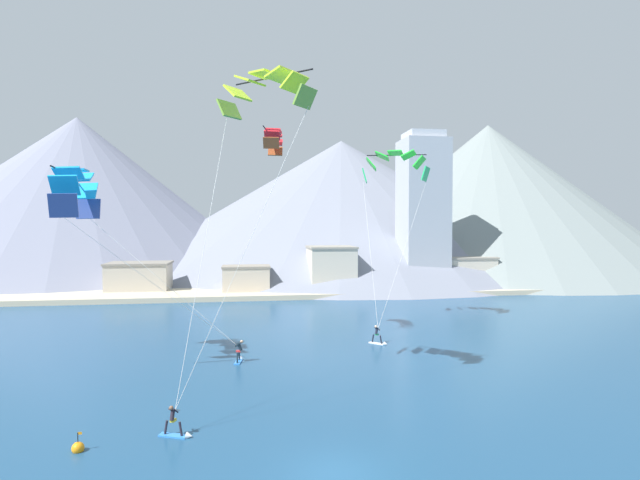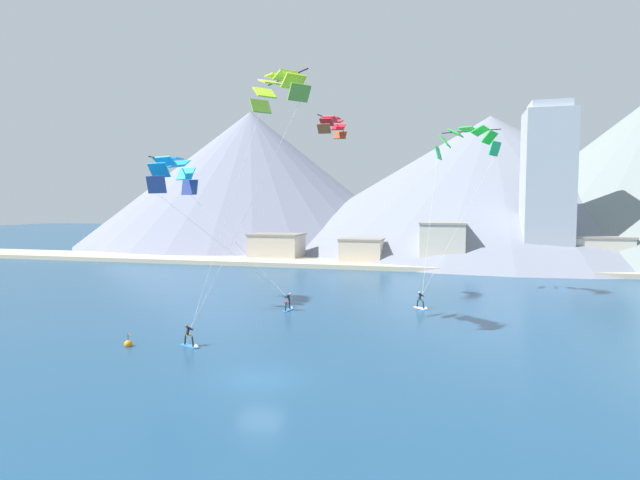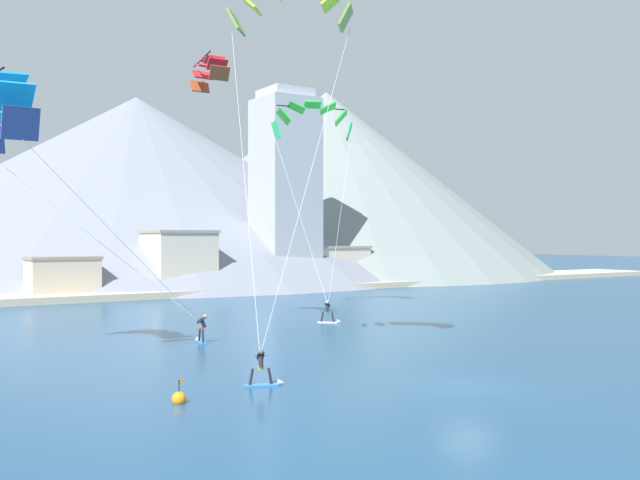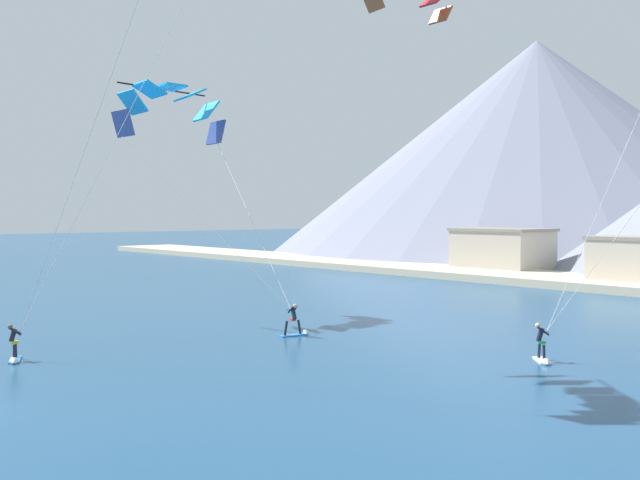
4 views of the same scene
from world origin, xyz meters
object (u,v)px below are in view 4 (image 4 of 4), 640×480
object	(u,v)px
kitesurfer_near_trail	(14,351)
kitesurfer_near_lead	(296,325)
kitesurfer_mid_center	(542,351)
parafoil_kite_near_lead	(171,106)

from	to	relation	value
kitesurfer_near_trail	kitesurfer_near_lead	bearing A→B (deg)	77.81
kitesurfer_near_lead	kitesurfer_mid_center	distance (m)	12.53
parafoil_kite_near_lead	kitesurfer_near_lead	bearing A→B (deg)	4.76
kitesurfer_mid_center	parafoil_kite_near_lead	world-z (taller)	parafoil_kite_near_lead
kitesurfer_near_lead	parafoil_kite_near_lead	size ratio (longest dim) A/B	0.14
kitesurfer_mid_center	parafoil_kite_near_lead	size ratio (longest dim) A/B	0.13
kitesurfer_near_trail	kitesurfer_mid_center	world-z (taller)	kitesurfer_mid_center
kitesurfer_near_lead	parafoil_kite_near_lead	bearing A→B (deg)	-175.24
kitesurfer_near_lead	kitesurfer_mid_center	size ratio (longest dim) A/B	1.03
kitesurfer_near_trail	parafoil_kite_near_lead	distance (m)	19.41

